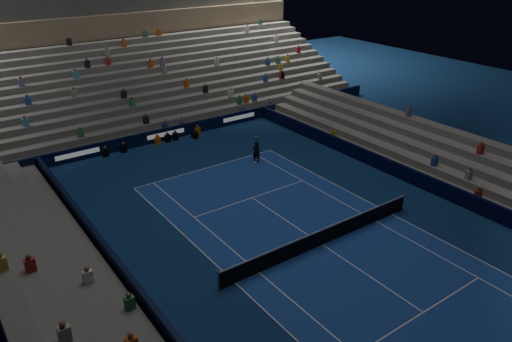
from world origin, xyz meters
name	(u,v)px	position (x,y,z in m)	size (l,w,h in m)	color
ground	(322,245)	(0.00, 0.00, 0.00)	(90.00, 90.00, 0.00)	#0D2751
court_surface	(322,245)	(0.00, 0.00, 0.01)	(10.97, 23.77, 0.01)	navy
sponsor_barrier_far	(165,134)	(0.00, 18.50, 0.50)	(44.00, 0.25, 1.00)	black
sponsor_barrier_east	(438,188)	(9.70, 0.00, 0.50)	(0.25, 37.00, 1.00)	black
sponsor_barrier_west	(151,310)	(-9.70, 0.00, 0.50)	(0.25, 37.00, 1.00)	black
grandstand_main	(117,75)	(0.00, 27.90, 3.38)	(44.00, 15.20, 11.20)	slate
grandstand_east	(471,168)	(13.17, 0.00, 0.92)	(5.00, 37.00, 2.50)	slate
grandstand_west	(65,338)	(-13.17, 0.00, 0.92)	(5.00, 37.00, 2.50)	#5E5E59
tennis_net	(323,237)	(0.00, 0.00, 0.50)	(12.90, 0.10, 1.10)	#B2B2B7
tennis_player	(256,152)	(3.37, 10.69, 0.81)	(0.59, 0.39, 1.62)	black
broadcast_camera	(195,135)	(2.11, 17.49, 0.27)	(0.43, 0.85, 0.52)	black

